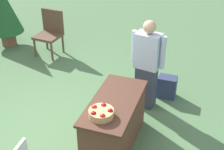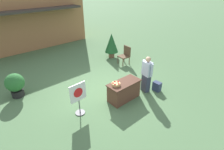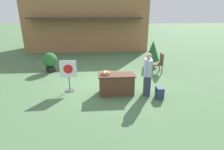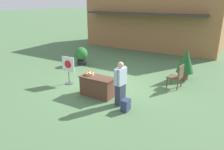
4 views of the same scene
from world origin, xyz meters
The scene contains 10 objects.
ground_plane centered at (0.00, 0.00, 0.00)m, with size 120.00×120.00×0.00m, color #4C7047.
storefront_building centered at (-1.36, 9.29, 2.17)m, with size 9.96×5.34×4.33m.
display_table centered at (0.14, -1.03, 0.40)m, with size 1.39×0.65×0.79m.
apple_basket centered at (-0.25, -0.98, 0.85)m, with size 0.34×0.34×0.13m.
person_visitor centered at (1.28, -1.23, 0.83)m, with size 0.33×0.60×1.62m.
backpack centered at (1.68, -1.56, 0.21)m, with size 0.24×0.34×0.42m.
poster_board centered at (-1.71, -0.61, 0.70)m, with size 0.64×0.36×1.26m.
patio_chair centered at (2.64, 1.40, 0.58)m, with size 0.60×0.60×1.04m.
potted_plant_near_left centered at (2.67, 2.64, 0.90)m, with size 0.82×0.82×1.52m.
potted_plant_far_right centered at (-3.10, 2.06, 0.59)m, with size 0.76×0.76×1.04m.
Camera 4 is at (4.71, -7.61, 3.70)m, focal length 35.00 mm.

